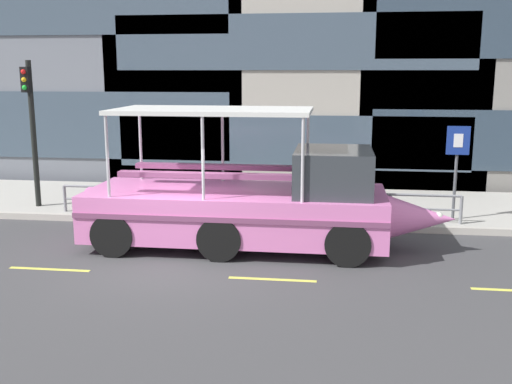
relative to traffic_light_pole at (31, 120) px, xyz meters
The scene contains 9 objects.
ground_plane 7.11m from the traffic_light_pole, 37.25° to the right, with size 120.00×120.00×0.00m, color #3D3D3F.
sidewalk 6.09m from the traffic_light_pole, 17.42° to the left, with size 32.00×4.80×0.18m, color #A8A59E.
curb_edge 5.93m from the traffic_light_pole, ahead, with size 32.00×0.18×0.18m, color #B2ADA3.
lane_centreline 7.70m from the traffic_light_pole, 43.48° to the right, with size 25.80×0.12×0.01m.
curb_guardrail 6.97m from the traffic_light_pole, ahead, with size 11.13×0.09×0.79m.
traffic_light_pole is the anchor object (origin of this frame).
parking_sign 12.09m from the traffic_light_pole, ahead, with size 0.60×0.12×2.55m.
duck_tour_boat 7.67m from the traffic_light_pole, 20.93° to the right, with size 8.82×2.69×3.31m.
pedestrian_near_bow 9.70m from the traffic_light_pole, ahead, with size 0.22×0.47×1.61m.
Camera 1 is at (3.59, -12.42, 4.16)m, focal length 41.70 mm.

